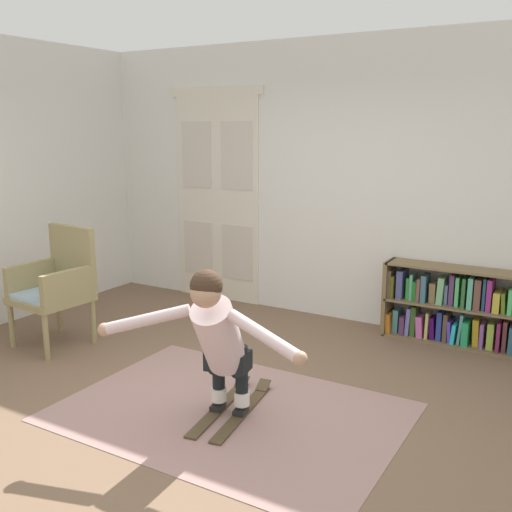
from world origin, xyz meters
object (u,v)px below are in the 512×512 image
bookshelf (465,310)px  skis_pair (232,408)px  person_skier (218,334)px  wicker_chair (57,283)px

bookshelf → skis_pair: (-1.17, -2.21, -0.32)m
skis_pair → person_skier: (0.03, -0.23, 0.64)m
person_skier → skis_pair: bearing=98.6°
skis_pair → bookshelf: bearing=62.1°
bookshelf → person_skier: 2.70m
bookshelf → wicker_chair: bearing=-150.7°
wicker_chair → skis_pair: size_ratio=1.14×
wicker_chair → person_skier: bearing=-14.6°
wicker_chair → skis_pair: wicker_chair is taller
bookshelf → wicker_chair: (-3.32, -1.86, 0.24)m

